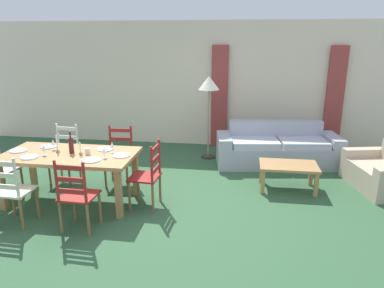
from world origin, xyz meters
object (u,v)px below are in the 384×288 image
dining_chair_far_left (65,154)px  standing_lamp (209,88)px  dining_table (69,159)px  dining_chair_far_right (119,156)px  dining_chair_head_east (148,175)px  wine_glass_near_right (104,150)px  wine_bottle (71,145)px  wine_glass_far_left (53,143)px  coffee_table (288,168)px  wine_glass_near_left (44,148)px  dining_chair_near_left (12,191)px  couch (277,149)px  wine_glass_far_right (112,145)px  coffee_cup_primary (88,151)px  dining_chair_near_right (77,195)px

dining_chair_far_left → standing_lamp: standing_lamp is taller
dining_table → dining_chair_far_right: (0.46, 0.79, -0.19)m
dining_table → dining_chair_head_east: size_ratio=1.98×
dining_table → wine_glass_near_right: wine_glass_near_right is taller
standing_lamp → wine_bottle: bearing=-127.0°
dining_chair_far_right → wine_glass_far_left: 1.07m
coffee_table → dining_chair_head_east: bearing=-155.9°
wine_glass_near_left → coffee_table: (3.49, 1.05, -0.51)m
dining_chair_head_east → wine_glass_near_left: (-1.45, -0.14, 0.38)m
dining_chair_near_left → wine_glass_near_right: size_ratio=5.96×
dining_chair_far_right → standing_lamp: size_ratio=0.59×
wine_glass_near_left → wine_glass_far_left: bearing=90.8°
couch → coffee_table: 1.22m
standing_lamp → wine_glass_near_left: bearing=-130.2°
dining_chair_far_right → wine_glass_far_right: size_ratio=5.96×
dining_chair_near_left → coffee_cup_primary: (0.71, 0.75, 0.32)m
wine_glass_near_right → wine_glass_far_left: 0.92m
dining_chair_head_east → wine_glass_far_right: 0.68m
wine_glass_near_right → standing_lamp: 2.77m
dining_chair_near_right → standing_lamp: size_ratio=0.59×
wine_glass_far_left → wine_glass_far_right: 0.90m
dining_chair_near_right → coffee_cup_primary: 0.85m
wine_glass_far_left → couch: (3.42, 2.00, -0.57)m
coffee_cup_primary → couch: size_ratio=0.04×
standing_lamp → dining_chair_head_east: bearing=-105.0°
standing_lamp → coffee_cup_primary: bearing=-122.7°
dining_chair_far_right → couch: dining_chair_far_right is taller
dining_chair_near_left → coffee_table: 3.98m
wine_bottle → wine_glass_near_left: 0.37m
wine_glass_far_right → standing_lamp: size_ratio=0.10×
dining_chair_far_left → wine_glass_far_right: bearing=-30.2°
dining_chair_far_left → wine_bottle: 0.99m
wine_glass_far_left → coffee_cup_primary: wine_glass_far_left is taller
dining_table → wine_glass_far_left: wine_glass_far_left is taller
dining_chair_far_left → couch: (3.59, 1.37, -0.19)m
dining_chair_near_right → standing_lamp: standing_lamp is taller
dining_chair_near_left → coffee_table: size_ratio=1.07×
dining_chair_far_left → dining_chair_head_east: same height
wine_glass_near_right → wine_glass_near_left: bearing=-179.5°
dining_chair_far_right → dining_chair_head_east: (0.69, -0.78, 0.00)m
couch → dining_chair_near_left: bearing=-140.8°
wine_glass_near_left → wine_glass_near_right: 0.88m
dining_chair_near_right → coffee_table: (2.73, 1.68, -0.12)m
wine_bottle → coffee_cup_primary: 0.26m
dining_chair_far_right → wine_glass_far_right: bearing=-77.6°
wine_glass_near_right → coffee_table: (2.61, 1.04, -0.51)m
dining_table → dining_chair_head_east: dining_chair_head_east is taller
dining_chair_far_left → dining_table: bearing=-57.9°
wine_bottle → coffee_cup_primary: wine_bottle is taller
dining_chair_near_left → coffee_table: dining_chair_near_left is taller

